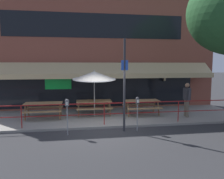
{
  "coord_description": "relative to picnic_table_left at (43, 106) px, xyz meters",
  "views": [
    {
      "loc": [
        -1.1,
        -9.01,
        2.73
      ],
      "look_at": [
        0.55,
        1.6,
        1.5
      ],
      "focal_mm": 35.0,
      "sensor_mm": 36.0,
      "label": 1
    }
  ],
  "objects": [
    {
      "name": "parking_meter_near",
      "position": [
        1.27,
        -2.53,
        0.44
      ],
      "size": [
        0.15,
        0.16,
        1.42
      ],
      "color": "gray",
      "rests_on": "ground"
    },
    {
      "name": "picnic_table_centre",
      "position": [
        2.5,
        0.31,
        0.0
      ],
      "size": [
        1.8,
        1.42,
        0.76
      ],
      "color": "#997047",
      "rests_on": "patio_deck"
    },
    {
      "name": "ground_plane",
      "position": [
        2.81,
        -1.91,
        -0.71
      ],
      "size": [
        120.0,
        120.0,
        0.0
      ],
      "primitive_type": "plane",
      "color": "#2D2D30"
    },
    {
      "name": "picnic_table_right",
      "position": [
        4.99,
        0.01,
        0.0
      ],
      "size": [
        1.8,
        1.42,
        0.76
      ],
      "color": "#997047",
      "rests_on": "patio_deck"
    },
    {
      "name": "patio_deck",
      "position": [
        2.81,
        0.09,
        -0.66
      ],
      "size": [
        15.0,
        4.0,
        0.1
      ],
      "primitive_type": "cube",
      "color": "gray",
      "rests_on": "ground"
    },
    {
      "name": "picnic_table_left",
      "position": [
        0.0,
        0.0,
        0.0
      ],
      "size": [
        1.8,
        1.42,
        0.76
      ],
      "color": "#997047",
      "rests_on": "patio_deck"
    },
    {
      "name": "patio_umbrella_centre",
      "position": [
        2.5,
        -0.06,
        1.47
      ],
      "size": [
        2.14,
        2.14,
        2.38
      ],
      "color": "#B7B2A8",
      "rests_on": "patio_deck"
    },
    {
      "name": "restaurant_building",
      "position": [
        2.81,
        2.31,
        2.83
      ],
      "size": [
        15.0,
        1.6,
        7.12
      ],
      "color": "brown",
      "rests_on": "ground"
    },
    {
      "name": "parking_meter_far",
      "position": [
        4.08,
        -2.42,
        0.44
      ],
      "size": [
        0.15,
        0.16,
        1.42
      ],
      "color": "gray",
      "rests_on": "ground"
    },
    {
      "name": "street_sign_pole",
      "position": [
        3.54,
        -2.36,
        1.23
      ],
      "size": [
        0.28,
        0.09,
        3.76
      ],
      "color": "#2D2D33",
      "rests_on": "ground"
    },
    {
      "name": "patio_railing",
      "position": [
        2.81,
        -1.61,
        0.09
      ],
      "size": [
        13.84,
        0.04,
        0.97
      ],
      "color": "maroon",
      "rests_on": "patio_deck"
    },
    {
      "name": "pedestrian_walking",
      "position": [
        7.11,
        -0.74,
        0.35
      ],
      "size": [
        0.25,
        0.62,
        1.71
      ],
      "color": "#665B4C",
      "rests_on": "patio_deck"
    }
  ]
}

